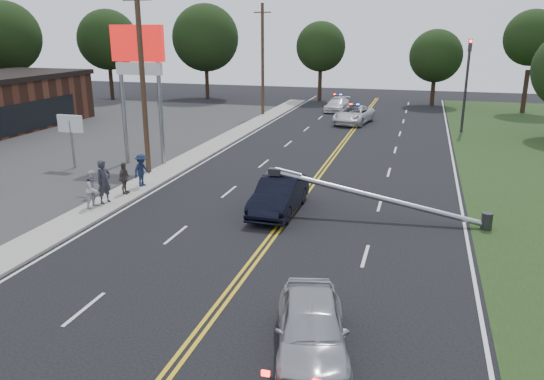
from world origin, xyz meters
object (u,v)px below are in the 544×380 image
(fallen_streetlight, at_px, (389,200))
(waiting_sedan, at_px, (311,328))
(utility_pole_mid, at_px, (143,82))
(bystander_c, at_px, (142,170))
(utility_pole_far, at_px, (263,60))
(crashed_sedan, at_px, (279,195))
(pylon_sign, at_px, (139,62))
(emergency_a, at_px, (354,115))
(bystander_a, at_px, (104,182))
(small_sign, at_px, (71,128))
(bystander_b, at_px, (93,189))
(traffic_signal, at_px, (467,78))
(emergency_b, at_px, (337,105))
(bystander_d, at_px, (124,178))

(fallen_streetlight, xyz_separation_m, waiting_sedan, (-1.13, -10.36, -0.18))
(utility_pole_mid, relative_size, bystander_c, 6.03)
(utility_pole_far, distance_m, crashed_sedan, 27.96)
(pylon_sign, xyz_separation_m, waiting_sedan, (13.55, -16.36, -5.26))
(emergency_a, height_order, bystander_a, bystander_a)
(small_sign, relative_size, waiting_sedan, 0.72)
(crashed_sedan, relative_size, bystander_b, 2.83)
(small_sign, bearing_deg, crashed_sedan, -17.39)
(utility_pole_mid, xyz_separation_m, bystander_a, (0.78, -5.51, -3.96))
(crashed_sedan, bearing_deg, bystander_b, -166.03)
(crashed_sedan, bearing_deg, small_sign, 163.01)
(traffic_signal, bearing_deg, emergency_b, 142.88)
(utility_pole_far, bearing_deg, bystander_a, -88.37)
(bystander_d, bearing_deg, bystander_c, -11.18)
(bystander_d, bearing_deg, bystander_b, 169.32)
(crashed_sedan, xyz_separation_m, bystander_c, (-7.63, 1.64, 0.16))
(utility_pole_mid, relative_size, waiting_sedan, 2.31)
(bystander_a, bearing_deg, bystander_c, 11.59)
(bystander_a, bearing_deg, bystander_d, 12.82)
(small_sign, relative_size, emergency_b, 0.69)
(waiting_sedan, bearing_deg, utility_pole_mid, 116.83)
(small_sign, bearing_deg, fallen_streetlight, -12.40)
(waiting_sedan, relative_size, emergency_b, 0.97)
(emergency_a, bearing_deg, pylon_sign, -109.53)
(bystander_a, bearing_deg, bystander_b, -173.86)
(traffic_signal, bearing_deg, crashed_sedan, -111.64)
(small_sign, distance_m, bystander_b, 8.35)
(utility_pole_mid, relative_size, crashed_sedan, 2.10)
(utility_pole_mid, height_order, bystander_d, utility_pole_mid)
(crashed_sedan, bearing_deg, bystander_d, 178.72)
(pylon_sign, relative_size, small_sign, 2.58)
(bystander_a, relative_size, bystander_b, 1.19)
(bystander_b, bearing_deg, traffic_signal, -25.86)
(utility_pole_mid, bearing_deg, pylon_sign, 123.02)
(crashed_sedan, relative_size, bystander_a, 2.38)
(waiting_sedan, bearing_deg, bystander_a, 128.69)
(utility_pole_mid, xyz_separation_m, emergency_b, (6.31, 26.46, -4.44))
(emergency_a, bearing_deg, crashed_sedan, -80.21)
(pylon_sign, distance_m, fallen_streetlight, 16.66)
(crashed_sedan, bearing_deg, bystander_c, 168.26)
(traffic_signal, height_order, fallen_streetlight, traffic_signal)
(bystander_b, bearing_deg, crashed_sedan, -67.42)
(small_sign, relative_size, bystander_c, 1.87)
(pylon_sign, bearing_deg, traffic_signal, 40.39)
(crashed_sedan, bearing_deg, traffic_signal, 68.77)
(utility_pole_mid, bearing_deg, bystander_c, -67.84)
(bystander_c, bearing_deg, utility_pole_far, 13.20)
(utility_pole_far, xyz_separation_m, emergency_b, (6.31, 4.46, -4.44))
(crashed_sedan, height_order, waiting_sedan, crashed_sedan)
(emergency_b, bearing_deg, utility_pole_mid, -98.31)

